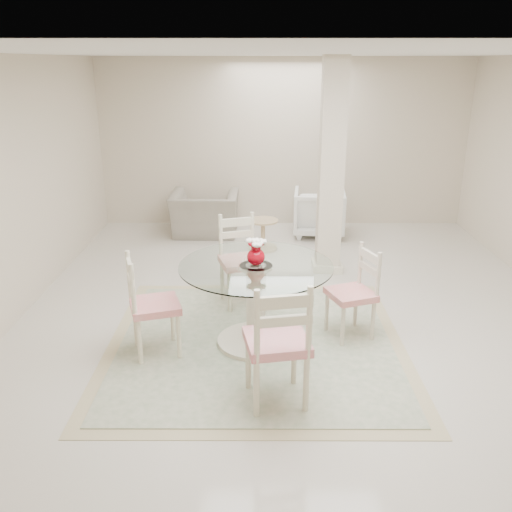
{
  "coord_description": "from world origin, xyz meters",
  "views": [
    {
      "loc": [
        -0.42,
        -5.45,
        2.63
      ],
      "look_at": [
        -0.44,
        -0.53,
        0.85
      ],
      "focal_mm": 38.0,
      "sensor_mm": 36.0,
      "label": 1
    }
  ],
  "objects_px": {
    "dining_chair_east": "(357,286)",
    "armchair_white": "(319,212)",
    "dining_chair_south": "(279,336)",
    "recliner_taupe": "(205,214)",
    "dining_chair_north": "(240,253)",
    "side_table": "(263,236)",
    "column": "(331,169)",
    "dining_table": "(256,305)",
    "red_vase": "(256,252)",
    "dining_chair_west": "(147,298)"
  },
  "relations": [
    {
      "from": "dining_chair_east",
      "to": "armchair_white",
      "type": "distance_m",
      "value": 3.39
    },
    {
      "from": "dining_chair_south",
      "to": "recliner_taupe",
      "type": "relative_size",
      "value": 1.15
    },
    {
      "from": "dining_chair_north",
      "to": "side_table",
      "type": "distance_m",
      "value": 1.89
    },
    {
      "from": "column",
      "to": "dining_table",
      "type": "xyz_separation_m",
      "value": [
        -0.94,
        -2.03,
        -0.93
      ]
    },
    {
      "from": "column",
      "to": "dining_table",
      "type": "distance_m",
      "value": 2.42
    },
    {
      "from": "dining_chair_north",
      "to": "dining_chair_south",
      "type": "xyz_separation_m",
      "value": [
        0.37,
        -2.02,
        0.04
      ]
    },
    {
      "from": "dining_table",
      "to": "dining_chair_south",
      "type": "relative_size",
      "value": 1.2
    },
    {
      "from": "red_vase",
      "to": "dining_chair_west",
      "type": "xyz_separation_m",
      "value": [
        -1.0,
        -0.19,
        -0.39
      ]
    },
    {
      "from": "dining_chair_east",
      "to": "recliner_taupe",
      "type": "relative_size",
      "value": 0.98
    },
    {
      "from": "dining_chair_west",
      "to": "recliner_taupe",
      "type": "relative_size",
      "value": 1.05
    },
    {
      "from": "dining_table",
      "to": "dining_chair_north",
      "type": "xyz_separation_m",
      "value": [
        -0.19,
        1.01,
        0.17
      ]
    },
    {
      "from": "dining_table",
      "to": "recliner_taupe",
      "type": "relative_size",
      "value": 1.39
    },
    {
      "from": "dining_chair_east",
      "to": "recliner_taupe",
      "type": "distance_m",
      "value": 3.86
    },
    {
      "from": "dining_chair_south",
      "to": "side_table",
      "type": "distance_m",
      "value": 3.87
    },
    {
      "from": "dining_table",
      "to": "dining_chair_north",
      "type": "distance_m",
      "value": 1.04
    },
    {
      "from": "dining_table",
      "to": "dining_chair_east",
      "type": "relative_size",
      "value": 1.41
    },
    {
      "from": "column",
      "to": "red_vase",
      "type": "relative_size",
      "value": 10.51
    },
    {
      "from": "side_table",
      "to": "dining_chair_east",
      "type": "bearing_deg",
      "value": -71.12
    },
    {
      "from": "dining_chair_north",
      "to": "dining_chair_west",
      "type": "distance_m",
      "value": 1.45
    },
    {
      "from": "dining_chair_east",
      "to": "dining_chair_north",
      "type": "height_order",
      "value": "dining_chair_north"
    },
    {
      "from": "dining_chair_south",
      "to": "armchair_white",
      "type": "distance_m",
      "value": 4.67
    },
    {
      "from": "dining_chair_west",
      "to": "dining_chair_south",
      "type": "relative_size",
      "value": 0.91
    },
    {
      "from": "recliner_taupe",
      "to": "side_table",
      "type": "relative_size",
      "value": 2.28
    },
    {
      "from": "dining_chair_south",
      "to": "side_table",
      "type": "bearing_deg",
      "value": -98.96
    },
    {
      "from": "column",
      "to": "dining_table",
      "type": "height_order",
      "value": "column"
    },
    {
      "from": "red_vase",
      "to": "dining_chair_east",
      "type": "relative_size",
      "value": 0.25
    },
    {
      "from": "dining_chair_east",
      "to": "armchair_white",
      "type": "bearing_deg",
      "value": 159.86
    },
    {
      "from": "dining_table",
      "to": "column",
      "type": "bearing_deg",
      "value": 65.19
    },
    {
      "from": "recliner_taupe",
      "to": "side_table",
      "type": "distance_m",
      "value": 1.2
    },
    {
      "from": "dining_chair_south",
      "to": "dining_chair_west",
      "type": "bearing_deg",
      "value": -45.11
    },
    {
      "from": "armchair_white",
      "to": "side_table",
      "type": "height_order",
      "value": "armchair_white"
    },
    {
      "from": "recliner_taupe",
      "to": "dining_table",
      "type": "bearing_deg",
      "value": 104.24
    },
    {
      "from": "red_vase",
      "to": "side_table",
      "type": "height_order",
      "value": "red_vase"
    },
    {
      "from": "dining_chair_west",
      "to": "side_table",
      "type": "xyz_separation_m",
      "value": [
        1.1,
        3.02,
        -0.36
      ]
    },
    {
      "from": "armchair_white",
      "to": "dining_chair_west",
      "type": "bearing_deg",
      "value": 67.4
    },
    {
      "from": "dining_chair_north",
      "to": "dining_chair_west",
      "type": "height_order",
      "value": "dining_chair_north"
    },
    {
      "from": "column",
      "to": "recliner_taupe",
      "type": "relative_size",
      "value": 2.59
    },
    {
      "from": "dining_chair_west",
      "to": "recliner_taupe",
      "type": "distance_m",
      "value": 3.79
    },
    {
      "from": "red_vase",
      "to": "armchair_white",
      "type": "relative_size",
      "value": 0.32
    },
    {
      "from": "side_table",
      "to": "recliner_taupe",
      "type": "bearing_deg",
      "value": 140.45
    },
    {
      "from": "dining_table",
      "to": "side_table",
      "type": "relative_size",
      "value": 3.16
    },
    {
      "from": "dining_table",
      "to": "dining_chair_north",
      "type": "height_order",
      "value": "dining_chair_north"
    },
    {
      "from": "recliner_taupe",
      "to": "side_table",
      "type": "bearing_deg",
      "value": 141.76
    },
    {
      "from": "dining_chair_south",
      "to": "armchair_white",
      "type": "height_order",
      "value": "dining_chair_south"
    },
    {
      "from": "dining_chair_east",
      "to": "dining_chair_west",
      "type": "xyz_separation_m",
      "value": [
        -2.0,
        -0.38,
        0.04
      ]
    },
    {
      "from": "red_vase",
      "to": "dining_chair_east",
      "type": "height_order",
      "value": "red_vase"
    },
    {
      "from": "red_vase",
      "to": "dining_table",
      "type": "bearing_deg",
      "value": 161.57
    },
    {
      "from": "dining_chair_north",
      "to": "column",
      "type": "bearing_deg",
      "value": 26.0
    },
    {
      "from": "armchair_white",
      "to": "column",
      "type": "bearing_deg",
      "value": 93.38
    },
    {
      "from": "dining_chair_north",
      "to": "dining_chair_south",
      "type": "distance_m",
      "value": 2.05
    }
  ]
}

